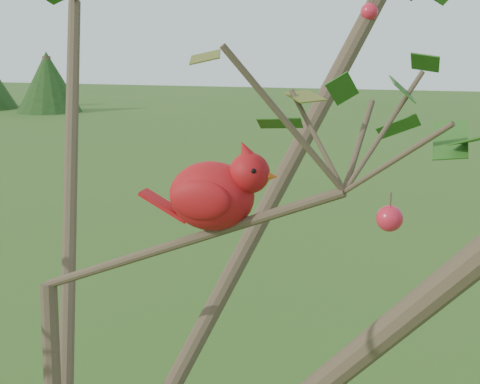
% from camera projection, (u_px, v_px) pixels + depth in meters
% --- Properties ---
extents(crabapple_tree, '(2.35, 2.05, 2.95)m').
position_uv_depth(crabapple_tree, '(33.00, 223.00, 1.04)').
color(crabapple_tree, '#3C2E20').
rests_on(crabapple_tree, ground).
extents(cardinal, '(0.25, 0.13, 0.17)m').
position_uv_depth(cardinal, '(216.00, 193.00, 1.02)').
color(cardinal, '#AE120E').
rests_on(cardinal, ground).
extents(distant_trees, '(36.84, 10.93, 3.65)m').
position_uv_depth(distant_trees, '(397.00, 74.00, 22.45)').
color(distant_trees, '#3C2E20').
rests_on(distant_trees, ground).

